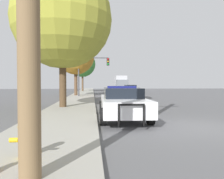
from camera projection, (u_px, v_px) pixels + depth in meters
name	position (u px, v px, depth m)	size (l,w,h in m)	color
ground_plane	(193.00, 127.00, 8.22)	(110.00, 110.00, 0.00)	#565659
sidewalk_left	(56.00, 127.00, 7.77)	(3.00, 110.00, 0.13)	#99968C
police_car	(122.00, 102.00, 10.21)	(2.21, 5.46, 1.51)	white
fire_hydrant	(24.00, 138.00, 4.45)	(0.58, 0.25, 0.76)	gold
traffic_light	(92.00, 68.00, 25.74)	(3.69, 0.35, 4.65)	#424247
car_background_oncoming	(131.00, 89.00, 35.63)	(2.24, 4.50, 1.34)	black
box_truck	(121.00, 83.00, 49.17)	(2.76, 6.62, 3.28)	slate
tree_sidewalk_mid	(76.00, 56.00, 26.97)	(4.63, 4.63, 7.20)	brown
tree_sidewalk_near	(62.00, 19.00, 13.77)	(6.27, 6.27, 8.72)	#4C3823
tree_sidewalk_far	(82.00, 64.00, 41.60)	(4.92, 4.92, 7.61)	brown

